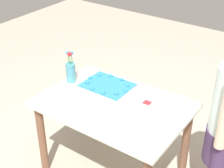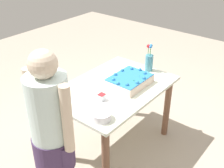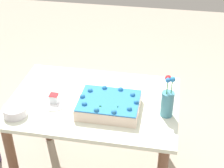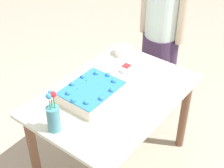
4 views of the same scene
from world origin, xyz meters
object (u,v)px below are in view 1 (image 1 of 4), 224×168
object	(u,v)px
serving_plate_with_slice	(147,108)
flower_vase	(71,71)
cake_knife	(104,123)
fruit_bowl	(181,105)
sheet_cake	(107,89)

from	to	relation	value
serving_plate_with_slice	flower_vase	world-z (taller)	flower_vase
serving_plate_with_slice	cake_knife	size ratio (longest dim) A/B	0.91
flower_vase	fruit_bowl	world-z (taller)	flower_vase
serving_plate_with_slice	cake_knife	distance (m)	0.38
flower_vase	fruit_bowl	xyz separation A→B (m)	(-1.01, -0.19, -0.08)
sheet_cake	flower_vase	size ratio (longest dim) A/B	1.36
serving_plate_with_slice	cake_knife	bearing A→B (deg)	62.43
sheet_cake	flower_vase	world-z (taller)	flower_vase
cake_knife	sheet_cake	bearing A→B (deg)	-44.48
cake_knife	fruit_bowl	distance (m)	0.65
cake_knife	fruit_bowl	world-z (taller)	fruit_bowl
fruit_bowl	flower_vase	bearing A→B (deg)	10.49
flower_vase	fruit_bowl	distance (m)	1.03
sheet_cake	cake_knife	world-z (taller)	sheet_cake
sheet_cake	flower_vase	bearing A→B (deg)	3.17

